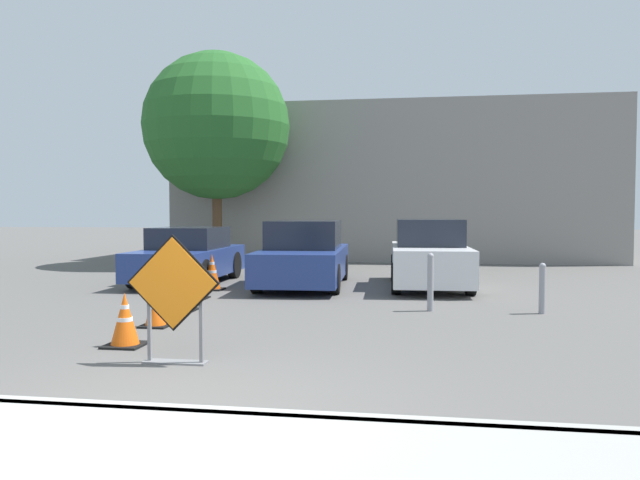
# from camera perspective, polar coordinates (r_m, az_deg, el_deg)

# --- Properties ---
(ground_plane) EXTENTS (96.00, 96.00, 0.00)m
(ground_plane) POSITION_cam_1_polar(r_m,az_deg,el_deg) (15.17, 1.02, -4.10)
(ground_plane) COLOR #565451
(curb_lip) EXTENTS (28.43, 0.20, 0.14)m
(curb_lip) POSITION_cam_1_polar(r_m,az_deg,el_deg) (5.60, -13.51, -15.32)
(curb_lip) COLOR #999993
(curb_lip) RESTS_ON ground_plane
(road_closed_sign) EXTENTS (1.13, 0.20, 1.52)m
(road_closed_sign) POSITION_cam_1_polar(r_m,az_deg,el_deg) (7.49, -13.26, -4.79)
(road_closed_sign) COLOR black
(road_closed_sign) RESTS_ON ground_plane
(traffic_cone_nearest) EXTENTS (0.50, 0.50, 0.71)m
(traffic_cone_nearest) POSITION_cam_1_polar(r_m,az_deg,el_deg) (8.70, -17.41, -7.01)
(traffic_cone_nearest) COLOR black
(traffic_cone_nearest) RESTS_ON ground_plane
(traffic_cone_second) EXTENTS (0.43, 0.43, 0.61)m
(traffic_cone_second) POSITION_cam_1_polar(r_m,az_deg,el_deg) (10.03, -14.81, -5.99)
(traffic_cone_second) COLOR black
(traffic_cone_second) RESTS_ON ground_plane
(traffic_cone_third) EXTENTS (0.49, 0.49, 0.71)m
(traffic_cone_third) POSITION_cam_1_polar(r_m,az_deg,el_deg) (11.47, -12.50, -4.64)
(traffic_cone_third) COLOR black
(traffic_cone_third) RESTS_ON ground_plane
(traffic_cone_fourth) EXTENTS (0.40, 0.40, 0.72)m
(traffic_cone_fourth) POSITION_cam_1_polar(r_m,az_deg,el_deg) (12.98, -11.09, -3.75)
(traffic_cone_fourth) COLOR black
(traffic_cone_fourth) RESTS_ON ground_plane
(traffic_cone_fifth) EXTENTS (0.51, 0.51, 0.82)m
(traffic_cone_fifth) POSITION_cam_1_polar(r_m,az_deg,el_deg) (14.35, -9.85, -2.92)
(traffic_cone_fifth) COLOR black
(traffic_cone_fifth) RESTS_ON ground_plane
(parked_car_nearest) EXTENTS (1.86, 4.11, 1.38)m
(parked_car_nearest) POSITION_cam_1_polar(r_m,az_deg,el_deg) (15.81, -11.95, -1.51)
(parked_car_nearest) COLOR navy
(parked_car_nearest) RESTS_ON ground_plane
(parked_car_second) EXTENTS (2.08, 4.55, 1.56)m
(parked_car_second) POSITION_cam_1_polar(r_m,az_deg,el_deg) (14.87, -1.47, -1.49)
(parked_car_second) COLOR navy
(parked_car_second) RESTS_ON ground_plane
(parked_car_third) EXTENTS (1.91, 4.20, 1.59)m
(parked_car_third) POSITION_cam_1_polar(r_m,az_deg,el_deg) (14.81, 9.96, -1.46)
(parked_car_third) COLOR silver
(parked_car_third) RESTS_ON ground_plane
(bollard_nearest) EXTENTS (0.12, 0.12, 1.04)m
(bollard_nearest) POSITION_cam_1_polar(r_m,az_deg,el_deg) (11.32, 10.06, -3.67)
(bollard_nearest) COLOR gray
(bollard_nearest) RESTS_ON ground_plane
(bollard_second) EXTENTS (0.12, 0.12, 0.89)m
(bollard_second) POSITION_cam_1_polar(r_m,az_deg,el_deg) (11.54, 19.66, -4.05)
(bollard_second) COLOR gray
(bollard_second) RESTS_ON ground_plane
(building_facade_backdrop) EXTENTS (15.83, 5.00, 5.62)m
(building_facade_backdrop) POSITION_cam_1_polar(r_m,az_deg,el_deg) (24.02, 6.59, 5.10)
(building_facade_backdrop) COLOR gray
(building_facade_backdrop) RESTS_ON ground_plane
(street_tree_behind_lot) EXTENTS (4.85, 4.85, 7.02)m
(street_tree_behind_lot) POSITION_cam_1_polar(r_m,az_deg,el_deg) (21.24, -9.44, 10.21)
(street_tree_behind_lot) COLOR #513823
(street_tree_behind_lot) RESTS_ON ground_plane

